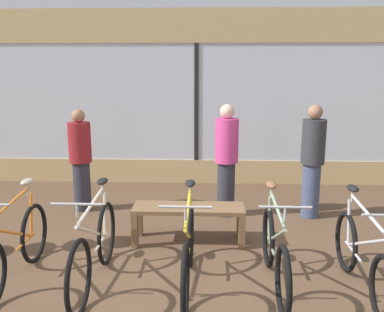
{
  "coord_description": "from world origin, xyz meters",
  "views": [
    {
      "loc": [
        0.25,
        -4.14,
        2.21
      ],
      "look_at": [
        0.0,
        1.77,
        0.95
      ],
      "focal_mm": 40.0,
      "sensor_mm": 36.0,
      "label": 1
    }
  ],
  "objects": [
    {
      "name": "bicycle_far_left",
      "position": [
        -1.74,
        -0.15,
        0.38
      ],
      "size": [
        0.46,
        1.71,
        1.02
      ],
      "color": "black",
      "rests_on": "ground_plane"
    },
    {
      "name": "customer_near_rack",
      "position": [
        1.74,
        1.97,
        0.87
      ],
      "size": [
        0.47,
        0.47,
        1.66
      ],
      "color": "#424C6B",
      "rests_on": "ground_plane"
    },
    {
      "name": "shop_back_wall",
      "position": [
        0.0,
        3.77,
        1.64
      ],
      "size": [
        12.0,
        0.08,
        3.2
      ],
      "color": "tan",
      "rests_on": "ground_plane"
    },
    {
      "name": "bicycle_right",
      "position": [
        0.91,
        -0.12,
        0.37
      ],
      "size": [
        0.46,
        1.65,
        1.01
      ],
      "color": "black",
      "rests_on": "ground_plane"
    },
    {
      "name": "bicycle_far_right",
      "position": [
        1.74,
        -0.24,
        0.37
      ],
      "size": [
        0.46,
        1.72,
        1.01
      ],
      "color": "black",
      "rests_on": "ground_plane"
    },
    {
      "name": "bicycle_left",
      "position": [
        -0.91,
        -0.16,
        0.39
      ],
      "size": [
        0.46,
        1.75,
        1.04
      ],
      "color": "black",
      "rests_on": "ground_plane"
    },
    {
      "name": "customer_by_window",
      "position": [
        -1.71,
        2.14,
        0.82
      ],
      "size": [
        0.47,
        0.47,
        1.57
      ],
      "color": "#2D2D38",
      "rests_on": "ground_plane"
    },
    {
      "name": "bicycle_center",
      "position": [
        0.04,
        -0.18,
        0.39
      ],
      "size": [
        0.46,
        1.73,
        1.03
      ],
      "color": "black",
      "rests_on": "ground_plane"
    },
    {
      "name": "customer_mid_floor",
      "position": [
        0.5,
        2.0,
        0.87
      ],
      "size": [
        0.47,
        0.47,
        1.66
      ],
      "color": "#2D2D38",
      "rests_on": "ground_plane"
    },
    {
      "name": "ground_plane",
      "position": [
        0.0,
        0.0,
        0.0
      ],
      "size": [
        24.0,
        24.0,
        0.0
      ],
      "primitive_type": "plane",
      "color": "brown"
    },
    {
      "name": "display_bench",
      "position": [
        -0.01,
        0.97,
        0.39
      ],
      "size": [
        1.4,
        0.44,
        0.47
      ],
      "color": "brown",
      "rests_on": "ground_plane"
    }
  ]
}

